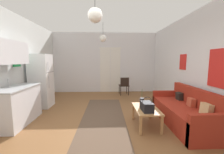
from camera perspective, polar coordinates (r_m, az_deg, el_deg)
The scene contains 13 objects.
ground_plane at distance 3.58m, azimuth -3.81°, elevation -19.85°, with size 5.52×7.77×0.10m, color brown.
wall_back at distance 6.83m, azimuth -2.91°, elevation 5.78°, with size 5.12×0.13×2.88m.
wall_right at distance 3.99m, azimuth 34.98°, elevation 3.91°, with size 0.12×7.37×2.88m.
area_rug at distance 3.79m, azimuth -3.68°, elevation -17.35°, with size 1.14×3.77×0.01m, color brown.
couch at distance 3.93m, azimuth 27.98°, elevation -12.79°, with size 0.82×1.96×0.88m.
coffee_table at distance 3.47m, azimuth 13.83°, elevation -13.22°, with size 0.53×0.90×0.44m.
bamboo_vase at distance 3.45m, azimuth 12.13°, elevation -10.26°, with size 0.10×0.10×0.44m.
handbag at distance 3.23m, azimuth 14.19°, elevation -11.69°, with size 0.23×0.34×0.32m.
refrigerator at distance 5.16m, azimuth -27.08°, elevation -1.43°, with size 0.62×0.61×1.76m.
kitchen_counter at distance 4.11m, azimuth -34.86°, elevation -5.41°, with size 0.58×1.26×2.02m.
accent_chair at distance 6.27m, azimuth 5.02°, elevation -3.23°, with size 0.46×0.44×0.80m.
pendant_lamp_near at distance 2.82m, azimuth -6.99°, elevation 23.90°, with size 0.27×0.27×0.63m.
pendant_lamp_far at distance 5.07m, azimuth -3.71°, elevation 15.60°, with size 0.25×0.25×0.67m.
Camera 1 is at (0.11, -3.19, 1.56)m, focal length 22.22 mm.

